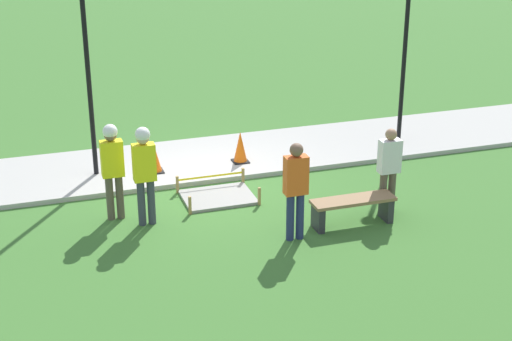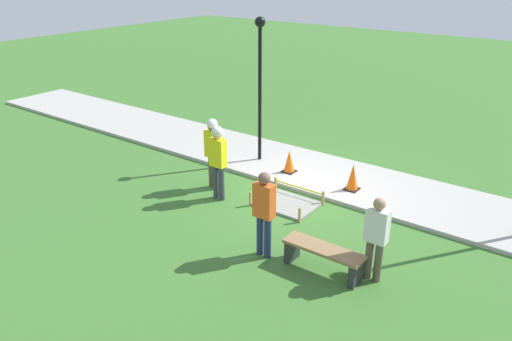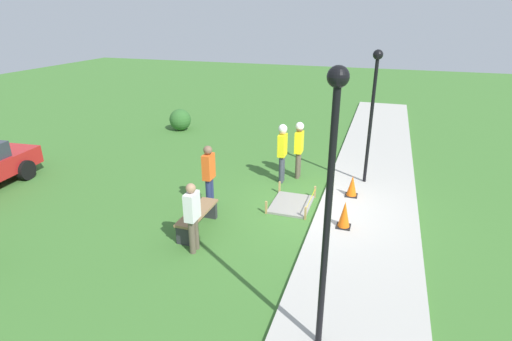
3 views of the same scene
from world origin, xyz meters
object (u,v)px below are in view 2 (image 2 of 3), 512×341
at_px(traffic_cone_near_patch, 353,177).
at_px(bystander_in_gray_shirt, 376,235).
at_px(worker_assistant, 213,147).
at_px(lamppost_near, 260,69).
at_px(bystander_in_orange_shirt, 264,210).
at_px(worker_supervisor, 218,156).
at_px(park_bench, 323,255).
at_px(traffic_cone_far_patch, 289,161).

relative_size(traffic_cone_near_patch, bystander_in_gray_shirt, 0.41).
relative_size(worker_assistant, bystander_in_gray_shirt, 1.12).
distance_m(bystander_in_gray_shirt, lamppost_near, 6.26).
height_order(bystander_in_orange_shirt, bystander_in_gray_shirt, bystander_in_orange_shirt).
height_order(worker_supervisor, worker_assistant, worker_supervisor).
relative_size(bystander_in_orange_shirt, lamppost_near, 0.45).
xyz_separation_m(park_bench, bystander_in_orange_shirt, (1.20, 0.21, 0.66)).
relative_size(park_bench, worker_supervisor, 0.83).
relative_size(traffic_cone_far_patch, worker_supervisor, 0.33).
relative_size(worker_supervisor, bystander_in_orange_shirt, 1.05).
height_order(worker_supervisor, bystander_in_orange_shirt, worker_supervisor).
height_order(worker_supervisor, lamppost_near, lamppost_near).
bearing_deg(traffic_cone_far_patch, park_bench, 130.98).
bearing_deg(traffic_cone_near_patch, traffic_cone_far_patch, -0.18).
distance_m(traffic_cone_far_patch, park_bench, 4.50).
distance_m(worker_supervisor, bystander_in_gray_shirt, 4.48).
distance_m(traffic_cone_near_patch, worker_assistant, 3.53).
height_order(park_bench, worker_supervisor, worker_supervisor).
bearing_deg(lamppost_near, park_bench, 138.37).
distance_m(traffic_cone_near_patch, bystander_in_gray_shirt, 3.66).
distance_m(traffic_cone_far_patch, worker_assistant, 2.22).
relative_size(traffic_cone_near_patch, worker_supervisor, 0.37).
bearing_deg(bystander_in_orange_shirt, worker_supervisor, -30.82).
bearing_deg(park_bench, lamppost_near, -41.63).
bearing_deg(traffic_cone_near_patch, worker_supervisor, 41.98).
relative_size(worker_assistant, bystander_in_orange_shirt, 1.03).
bearing_deg(worker_supervisor, lamppost_near, -76.56).
bearing_deg(traffic_cone_near_patch, lamppost_near, -5.32).
bearing_deg(traffic_cone_far_patch, lamppost_near, -13.22).
height_order(traffic_cone_far_patch, park_bench, traffic_cone_far_patch).
bearing_deg(worker_assistant, bystander_in_gray_shirt, 165.44).
xyz_separation_m(traffic_cone_far_patch, park_bench, (-2.95, 3.40, -0.05)).
xyz_separation_m(park_bench, bystander_in_gray_shirt, (-0.85, -0.32, 0.57)).
bearing_deg(lamppost_near, bystander_in_gray_shirt, 146.07).
height_order(bystander_in_orange_shirt, lamppost_near, lamppost_near).
bearing_deg(worker_assistant, lamppost_near, -87.53).
xyz_separation_m(worker_assistant, bystander_in_orange_shirt, (-2.85, 1.81, -0.09)).
bearing_deg(bystander_in_gray_shirt, traffic_cone_near_patch, -57.75).
distance_m(traffic_cone_near_patch, park_bench, 3.56).
bearing_deg(traffic_cone_near_patch, park_bench, 107.77).
bearing_deg(lamppost_near, worker_supervisor, 103.44).
height_order(park_bench, bystander_in_gray_shirt, bystander_in_gray_shirt).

